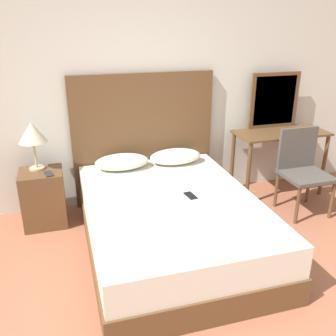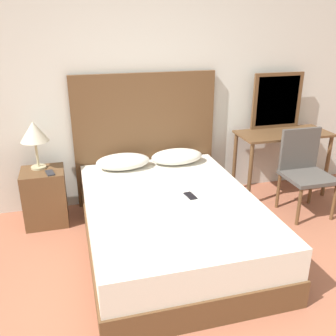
% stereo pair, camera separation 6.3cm
% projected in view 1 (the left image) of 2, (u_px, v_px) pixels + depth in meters
% --- Properties ---
extents(wall_back, '(10.00, 0.06, 2.70)m').
position_uv_depth(wall_back, '(132.00, 82.00, 3.97)').
color(wall_back, silver).
rests_on(wall_back, ground_plane).
extents(bed, '(1.50, 2.06, 0.50)m').
position_uv_depth(bed, '(171.00, 223.00, 3.40)').
color(bed, brown).
rests_on(bed, ground_plane).
extents(headboard, '(1.57, 0.05, 1.45)m').
position_uv_depth(headboard, '(144.00, 139.00, 4.16)').
color(headboard, brown).
rests_on(headboard, ground_plane).
extents(pillow_left, '(0.57, 0.32, 0.16)m').
position_uv_depth(pillow_left, '(122.00, 162.00, 3.93)').
color(pillow_left, silver).
rests_on(pillow_left, bed).
extents(pillow_right, '(0.57, 0.32, 0.16)m').
position_uv_depth(pillow_right, '(175.00, 156.00, 4.08)').
color(pillow_right, silver).
rests_on(pillow_right, bed).
extents(phone_on_bed, '(0.09, 0.16, 0.01)m').
position_uv_depth(phone_on_bed, '(190.00, 196.00, 3.35)').
color(phone_on_bed, black).
rests_on(phone_on_bed, bed).
extents(nightstand, '(0.42, 0.39, 0.58)m').
position_uv_depth(nightstand, '(44.00, 198.00, 3.79)').
color(nightstand, brown).
rests_on(nightstand, ground_plane).
extents(table_lamp, '(0.27, 0.27, 0.48)m').
position_uv_depth(table_lamp, '(32.00, 134.00, 3.60)').
color(table_lamp, tan).
rests_on(table_lamp, nightstand).
extents(phone_on_nightstand, '(0.10, 0.16, 0.01)m').
position_uv_depth(phone_on_nightstand, '(49.00, 174.00, 3.61)').
color(phone_on_nightstand, '#232328').
rests_on(phone_on_nightstand, nightstand).
extents(vanity_desk, '(1.07, 0.48, 0.76)m').
position_uv_depth(vanity_desk, '(280.00, 143.00, 4.36)').
color(vanity_desk, brown).
rests_on(vanity_desk, ground_plane).
extents(vanity_mirror, '(0.62, 0.03, 0.65)m').
position_uv_depth(vanity_mirror, '(274.00, 100.00, 4.38)').
color(vanity_mirror, brown).
rests_on(vanity_mirror, vanity_desk).
extents(chair, '(0.48, 0.46, 0.90)m').
position_uv_depth(chair, '(302.00, 166.00, 4.01)').
color(chair, '#4C4742').
rests_on(chair, ground_plane).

